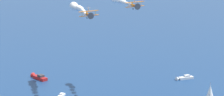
{
  "coord_description": "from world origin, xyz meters",
  "views": [
    {
      "loc": [
        57.68,
        133.92,
        52.15
      ],
      "look_at": [
        -0.03,
        -0.19,
        20.86
      ],
      "focal_mm": 64.65,
      "sensor_mm": 36.0,
      "label": 1
    }
  ],
  "objects_px": {
    "motorboat_far_stbd": "(38,77)",
    "biplane_lead": "(135,5)",
    "motorboat_near_centre": "(184,78)",
    "biplane_wingman": "(89,14)",
    "motorboat_far_port": "(60,96)",
    "wingwalker_wingman": "(88,9)"
  },
  "relations": [
    {
      "from": "motorboat_far_stbd",
      "to": "biplane_lead",
      "type": "distance_m",
      "value": 62.04
    },
    {
      "from": "motorboat_near_centre",
      "to": "biplane_wingman",
      "type": "xyz_separation_m",
      "value": [
        50.06,
        12.89,
        32.97
      ]
    },
    {
      "from": "motorboat_far_stbd",
      "to": "biplane_wingman",
      "type": "bearing_deg",
      "value": 104.52
    },
    {
      "from": "biplane_lead",
      "to": "motorboat_far_port",
      "type": "bearing_deg",
      "value": -29.66
    },
    {
      "from": "motorboat_near_centre",
      "to": "biplane_wingman",
      "type": "distance_m",
      "value": 61.31
    },
    {
      "from": "motorboat_near_centre",
      "to": "biplane_wingman",
      "type": "height_order",
      "value": "biplane_wingman"
    },
    {
      "from": "biplane_lead",
      "to": "wingwalker_wingman",
      "type": "distance_m",
      "value": 17.27
    },
    {
      "from": "motorboat_far_stbd",
      "to": "motorboat_far_port",
      "type": "bearing_deg",
      "value": 94.21
    },
    {
      "from": "biplane_wingman",
      "to": "wingwalker_wingman",
      "type": "height_order",
      "value": "wingwalker_wingman"
    },
    {
      "from": "motorboat_far_stbd",
      "to": "biplane_lead",
      "type": "xyz_separation_m",
      "value": [
        -27.18,
        42.86,
        35.7
      ]
    },
    {
      "from": "motorboat_far_stbd",
      "to": "biplane_wingman",
      "type": "distance_m",
      "value": 52.64
    },
    {
      "from": "motorboat_far_port",
      "to": "wingwalker_wingman",
      "type": "height_order",
      "value": "wingwalker_wingman"
    },
    {
      "from": "biplane_lead",
      "to": "biplane_wingman",
      "type": "xyz_separation_m",
      "value": [
        16.86,
        -3.02,
        -2.87
      ]
    },
    {
      "from": "wingwalker_wingman",
      "to": "biplane_lead",
      "type": "bearing_deg",
      "value": 169.91
    },
    {
      "from": "motorboat_far_stbd",
      "to": "wingwalker_wingman",
      "type": "distance_m",
      "value": 53.98
    },
    {
      "from": "biplane_wingman",
      "to": "motorboat_far_stbd",
      "type": "bearing_deg",
      "value": -75.48
    },
    {
      "from": "biplane_lead",
      "to": "motorboat_far_stbd",
      "type": "bearing_deg",
      "value": -57.62
    },
    {
      "from": "biplane_lead",
      "to": "wingwalker_wingman",
      "type": "xyz_separation_m",
      "value": [
        16.99,
        -3.02,
        -0.72
      ]
    },
    {
      "from": "biplane_wingman",
      "to": "wingwalker_wingman",
      "type": "bearing_deg",
      "value": -2.12
    },
    {
      "from": "motorboat_far_port",
      "to": "biplane_lead",
      "type": "bearing_deg",
      "value": 150.34
    },
    {
      "from": "biplane_wingman",
      "to": "wingwalker_wingman",
      "type": "xyz_separation_m",
      "value": [
        0.13,
        -0.0,
        2.15
      ]
    },
    {
      "from": "motorboat_far_stbd",
      "to": "wingwalker_wingman",
      "type": "bearing_deg",
      "value": 104.34
    }
  ]
}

